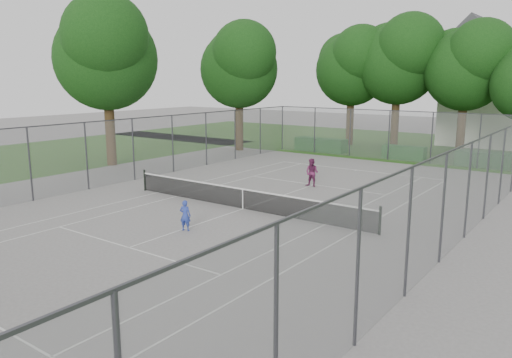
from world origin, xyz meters
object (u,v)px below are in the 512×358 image
Objects in this scene: woman_player at (312,173)px; girl_player at (185,215)px; house at (502,94)px; tennis_net at (243,198)px.

girl_player is at bearing -91.38° from woman_player.
house is 7.19× the size of woman_player.
tennis_net is 8.47× the size of woman_player.
house reaches higher than girl_player.
woman_player is (-4.57, -24.29, -3.63)m from house.
woman_player reaches higher than tennis_net.
tennis_net is at bearing -92.96° from woman_player.
house is 24.98m from woman_player.
girl_player is (0.18, -3.82, 0.08)m from tennis_net.
girl_player is 9.73m from woman_player.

